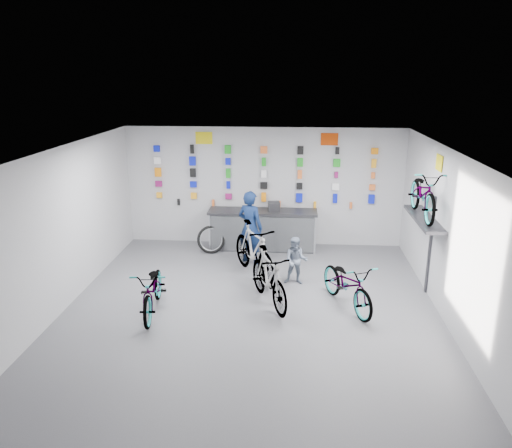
# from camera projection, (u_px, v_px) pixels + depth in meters

# --- Properties ---
(floor) EXTENTS (8.00, 8.00, 0.00)m
(floor) POSITION_uv_depth(u_px,v_px,m) (250.00, 313.00, 9.28)
(floor) COLOR #4E4E53
(floor) RESTS_ON ground
(ceiling) EXTENTS (8.00, 8.00, 0.00)m
(ceiling) POSITION_uv_depth(u_px,v_px,m) (250.00, 152.00, 8.40)
(ceiling) COLOR white
(ceiling) RESTS_ON wall_back
(wall_back) EXTENTS (7.00, 0.00, 7.00)m
(wall_back) POSITION_uv_depth(u_px,v_px,m) (264.00, 187.00, 12.65)
(wall_back) COLOR #B2B2B5
(wall_back) RESTS_ON floor
(wall_front) EXTENTS (7.00, 0.00, 7.00)m
(wall_front) POSITION_uv_depth(u_px,v_px,m) (215.00, 361.00, 5.02)
(wall_front) COLOR #B2B2B5
(wall_front) RESTS_ON floor
(wall_left) EXTENTS (0.00, 8.00, 8.00)m
(wall_left) POSITION_uv_depth(u_px,v_px,m) (59.00, 232.00, 9.10)
(wall_left) COLOR #B2B2B5
(wall_left) RESTS_ON floor
(wall_right) EXTENTS (0.00, 8.00, 8.00)m
(wall_right) POSITION_uv_depth(u_px,v_px,m) (452.00, 241.00, 8.58)
(wall_right) COLOR #B2B2B5
(wall_right) RESTS_ON floor
(counter) EXTENTS (2.70, 0.66, 1.00)m
(counter) POSITION_uv_depth(u_px,v_px,m) (263.00, 230.00, 12.51)
(counter) COLOR black
(counter) RESTS_ON floor
(merch_wall) EXTENTS (5.57, 0.08, 1.56)m
(merch_wall) POSITION_uv_depth(u_px,v_px,m) (262.00, 176.00, 12.50)
(merch_wall) COLOR #FFA61D
(merch_wall) RESTS_ON wall_back
(wall_bracket) EXTENTS (0.39, 1.90, 2.00)m
(wall_bracket) POSITION_uv_depth(u_px,v_px,m) (425.00, 223.00, 9.75)
(wall_bracket) COLOR #333338
(wall_bracket) RESTS_ON wall_right
(sign_left) EXTENTS (0.42, 0.02, 0.30)m
(sign_left) POSITION_uv_depth(u_px,v_px,m) (204.00, 138.00, 12.39)
(sign_left) COLOR yellow
(sign_left) RESTS_ON wall_back
(sign_right) EXTENTS (0.42, 0.02, 0.30)m
(sign_right) POSITION_uv_depth(u_px,v_px,m) (329.00, 139.00, 12.16)
(sign_right) COLOR #BB3606
(sign_right) RESTS_ON wall_back
(sign_side) EXTENTS (0.02, 0.40, 0.30)m
(sign_side) POSITION_uv_depth(u_px,v_px,m) (439.00, 163.00, 9.39)
(sign_side) COLOR yellow
(sign_side) RESTS_ON wall_right
(bike_left) EXTENTS (0.82, 1.82, 0.93)m
(bike_left) POSITION_uv_depth(u_px,v_px,m) (153.00, 289.00, 9.16)
(bike_left) COLOR gray
(bike_left) RESTS_ON floor
(bike_center) EXTENTS (1.20, 1.86, 1.09)m
(bike_center) POSITION_uv_depth(u_px,v_px,m) (269.00, 278.00, 9.47)
(bike_center) COLOR gray
(bike_center) RESTS_ON floor
(bike_right) EXTENTS (1.30, 1.90, 0.95)m
(bike_right) POSITION_uv_depth(u_px,v_px,m) (348.00, 284.00, 9.37)
(bike_right) COLOR gray
(bike_right) RESTS_ON floor
(bike_service) EXTENTS (1.45, 2.01, 1.19)m
(bike_service) POSITION_uv_depth(u_px,v_px,m) (254.00, 250.00, 10.78)
(bike_service) COLOR gray
(bike_service) RESTS_ON floor
(bike_wall) EXTENTS (0.63, 1.80, 0.95)m
(bike_wall) POSITION_uv_depth(u_px,v_px,m) (424.00, 193.00, 9.58)
(bike_wall) COLOR gray
(bike_wall) RESTS_ON wall_bracket
(clerk) EXTENTS (0.74, 0.65, 1.71)m
(clerk) POSITION_uv_depth(u_px,v_px,m) (250.00, 227.00, 11.52)
(clerk) COLOR #0D1D43
(clerk) RESTS_ON floor
(customer) EXTENTS (0.52, 0.42, 1.02)m
(customer) POSITION_uv_depth(u_px,v_px,m) (296.00, 261.00, 10.42)
(customer) COLOR slate
(customer) RESTS_ON floor
(spare_wheel) EXTENTS (0.74, 0.46, 0.69)m
(spare_wheel) POSITION_uv_depth(u_px,v_px,m) (211.00, 240.00, 12.29)
(spare_wheel) COLOR black
(spare_wheel) RESTS_ON floor
(register) EXTENTS (0.32, 0.34, 0.22)m
(register) POSITION_uv_depth(u_px,v_px,m) (274.00, 206.00, 12.32)
(register) COLOR black
(register) RESTS_ON counter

